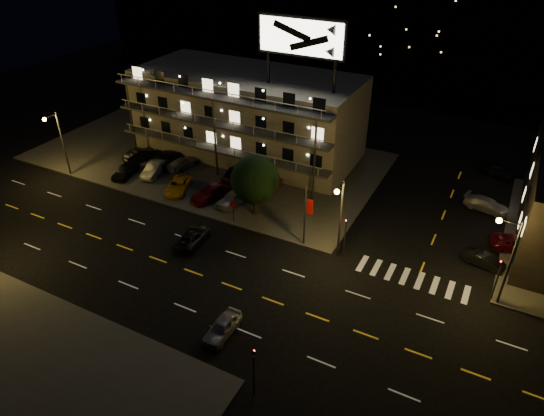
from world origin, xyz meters
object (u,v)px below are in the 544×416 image
at_px(road_car_east, 222,327).
at_px(lot_car_7, 182,163).
at_px(road_car_west, 193,237).
at_px(side_car_0, 484,260).
at_px(lot_car_2, 178,186).
at_px(lot_car_4, 234,198).
at_px(tree, 255,181).

bearing_deg(road_car_east, lot_car_7, 132.28).
bearing_deg(lot_car_7, road_car_west, 139.81).
bearing_deg(side_car_0, lot_car_2, 107.13).
distance_m(lot_car_4, road_car_west, 7.78).
relative_size(lot_car_4, side_car_0, 1.19).
bearing_deg(lot_car_2, road_car_east, -64.57).
bearing_deg(road_car_west, lot_car_7, -55.48).
height_order(lot_car_7, road_car_east, lot_car_7).
distance_m(lot_car_2, road_car_east, 22.63).
bearing_deg(lot_car_2, tree, -20.21).
bearing_deg(lot_car_7, tree, 169.11).
bearing_deg(lot_car_7, lot_car_2, 131.55).
xyz_separation_m(lot_car_4, road_car_east, (8.97, -16.47, -0.24)).
bearing_deg(road_car_west, side_car_0, -165.55).
height_order(lot_car_2, road_car_east, lot_car_2).
bearing_deg(road_car_west, tree, -117.52).
height_order(road_car_east, road_car_west, road_car_east).
height_order(lot_car_2, lot_car_4, lot_car_4).
distance_m(tree, lot_car_4, 4.38).
xyz_separation_m(tree, road_car_west, (-2.91, -7.18, -3.40)).
distance_m(tree, lot_car_2, 10.58).
xyz_separation_m(lot_car_2, road_car_east, (16.05, -15.96, -0.13)).
bearing_deg(lot_car_7, road_car_east, 142.31).
distance_m(side_car_0, road_car_west, 27.05).
bearing_deg(lot_car_2, side_car_0, -16.31).
bearing_deg(tree, road_car_west, -112.07).
relative_size(lot_car_2, road_car_east, 1.19).
distance_m(lot_car_7, road_car_west, 15.82).
relative_size(side_car_0, road_car_east, 0.95).
height_order(lot_car_4, road_car_west, lot_car_4).
bearing_deg(tree, road_car_east, -69.35).
bearing_deg(road_car_east, side_car_0, 47.07).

